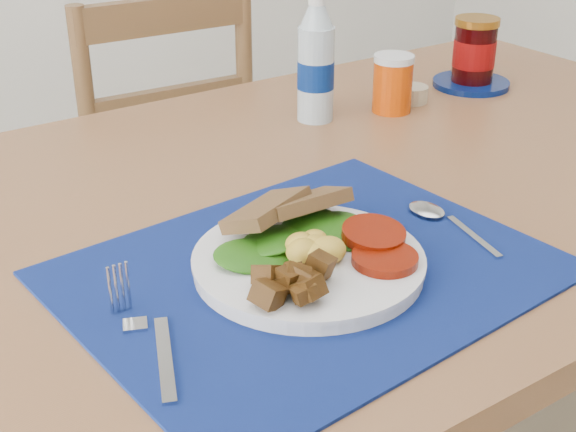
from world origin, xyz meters
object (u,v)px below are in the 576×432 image
object	(u,v)px
water_bottle	(316,66)
chair_far	(154,144)
breakfast_plate	(307,258)
jam_on_saucer	(474,57)
juice_glass	(393,85)

from	to	relation	value
water_bottle	chair_far	bearing A→B (deg)	97.50
breakfast_plate	jam_on_saucer	size ratio (longest dim) A/B	1.80
water_bottle	juice_glass	xyz separation A→B (m)	(0.13, -0.04, -0.04)
juice_glass	jam_on_saucer	bearing A→B (deg)	5.64
breakfast_plate	chair_far	bearing A→B (deg)	62.58
breakfast_plate	water_bottle	distance (m)	0.51
water_bottle	breakfast_plate	bearing A→B (deg)	-127.15
chair_far	breakfast_plate	bearing A→B (deg)	78.15
water_bottle	jam_on_saucer	bearing A→B (deg)	-3.20
breakfast_plate	jam_on_saucer	bearing A→B (deg)	17.72
jam_on_saucer	chair_far	bearing A→B (deg)	128.18
chair_far	jam_on_saucer	size ratio (longest dim) A/B	7.71
chair_far	breakfast_plate	size ratio (longest dim) A/B	4.28
breakfast_plate	juice_glass	xyz separation A→B (m)	(0.43, 0.36, 0.02)
juice_glass	jam_on_saucer	world-z (taller)	jam_on_saucer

